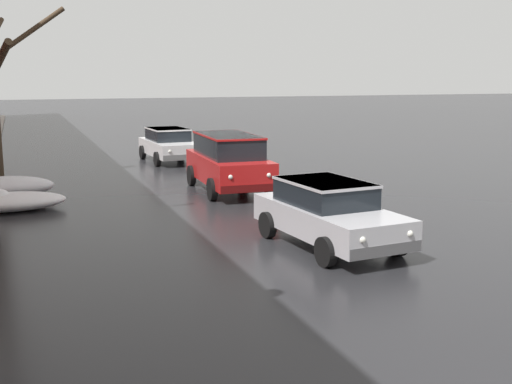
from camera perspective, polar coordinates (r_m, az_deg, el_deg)
The scene contains 5 objects.
snow_bank_near_corner_left at distance 20.69m, azimuth -21.72°, elevation 0.37°, with size 3.05×1.35×0.65m.
snow_bank_mid_block_left at distance 18.68m, azimuth -21.72°, elevation -0.80°, with size 3.05×1.50×0.67m.
sedan_silver_approaching_near_lane at distance 13.84m, azimuth 6.47°, elevation -1.79°, with size 2.17×4.20×1.42m.
suv_red_parked_kerbside_close at distance 20.32m, azimuth -2.49°, elevation 2.85°, with size 2.13×4.62×1.82m.
sedan_white_parked_kerbside_mid at distance 27.66m, azimuth -7.81°, elevation 4.29°, with size 2.08×4.21×1.42m.
Camera 1 is at (-3.75, -3.30, 3.67)m, focal length 44.66 mm.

